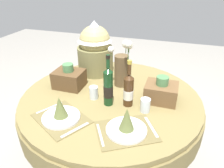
% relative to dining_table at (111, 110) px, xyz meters
% --- Properties ---
extents(ground, '(8.00, 8.00, 0.00)m').
position_rel_dining_table_xyz_m(ground, '(0.00, 0.00, -0.59)').
color(ground, '#9E998E').
extents(dining_table, '(1.36, 1.36, 0.72)m').
position_rel_dining_table_xyz_m(dining_table, '(0.00, 0.00, 0.00)').
color(dining_table, olive).
rests_on(dining_table, ground).
extents(place_setting_left, '(0.42, 0.39, 0.16)m').
position_rel_dining_table_xyz_m(place_setting_left, '(-0.21, -0.37, 0.18)').
color(place_setting_left, brown).
rests_on(place_setting_left, dining_table).
extents(place_setting_right, '(0.43, 0.40, 0.16)m').
position_rel_dining_table_xyz_m(place_setting_right, '(0.21, -0.36, 0.18)').
color(place_setting_right, brown).
rests_on(place_setting_right, dining_table).
extents(flower_vase, '(0.20, 0.23, 0.40)m').
position_rel_dining_table_xyz_m(flower_vase, '(0.03, 0.19, 0.30)').
color(flower_vase, brown).
rests_on(flower_vase, dining_table).
extents(wine_bottle_left, '(0.07, 0.07, 0.37)m').
position_rel_dining_table_xyz_m(wine_bottle_left, '(0.02, -0.12, 0.27)').
color(wine_bottle_left, '#143819').
rests_on(wine_bottle_left, dining_table).
extents(wine_bottle_right, '(0.07, 0.07, 0.33)m').
position_rel_dining_table_xyz_m(wine_bottle_right, '(0.15, -0.08, 0.25)').
color(wine_bottle_right, '#422814').
rests_on(wine_bottle_right, dining_table).
extents(tumbler_near_left, '(0.07, 0.07, 0.09)m').
position_rel_dining_table_xyz_m(tumbler_near_left, '(0.28, -0.12, 0.18)').
color(tumbler_near_left, silver).
rests_on(tumbler_near_left, dining_table).
extents(tumbler_near_right, '(0.06, 0.06, 0.10)m').
position_rel_dining_table_xyz_m(tumbler_near_right, '(-0.10, -0.08, 0.18)').
color(tumbler_near_right, silver).
rests_on(tumbler_near_right, dining_table).
extents(gift_tub_back_left, '(0.32, 0.32, 0.47)m').
position_rel_dining_table_xyz_m(gift_tub_back_left, '(-0.26, 0.36, 0.38)').
color(gift_tub_back_left, olive).
rests_on(gift_tub_back_left, dining_table).
extents(woven_basket_side_left, '(0.23, 0.18, 0.20)m').
position_rel_dining_table_xyz_m(woven_basket_side_left, '(-0.36, 0.03, 0.21)').
color(woven_basket_side_left, brown).
rests_on(woven_basket_side_left, dining_table).
extents(woven_basket_side_right, '(0.23, 0.19, 0.19)m').
position_rel_dining_table_xyz_m(woven_basket_side_right, '(0.36, 0.05, 0.20)').
color(woven_basket_side_right, brown).
rests_on(woven_basket_side_right, dining_table).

